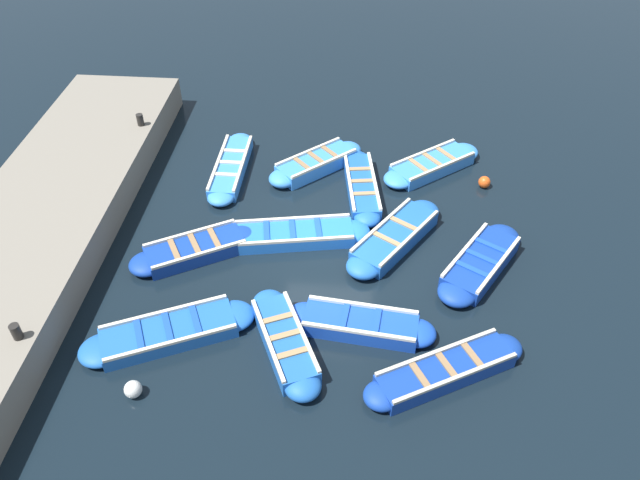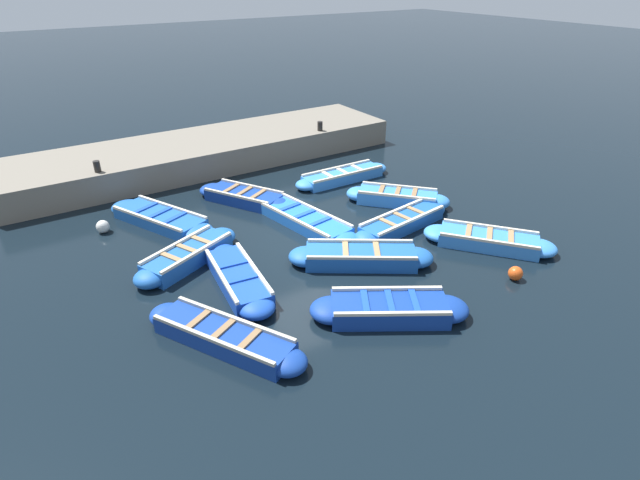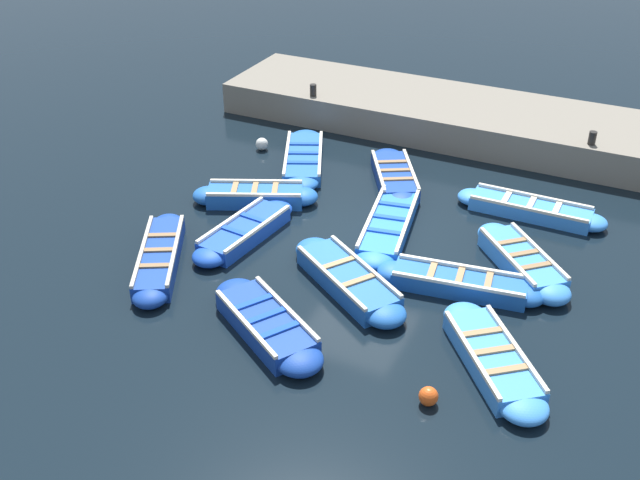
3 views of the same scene
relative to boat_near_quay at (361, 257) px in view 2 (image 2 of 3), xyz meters
The scene contains 18 objects.
ground_plane 1.75m from the boat_near_quay, 14.75° to the left, with size 120.00×120.00×0.00m, color black.
boat_near_quay is the anchor object (origin of this frame).
boat_broadside 2.20m from the boat_near_quay, 158.92° to the left, with size 2.52×3.31×0.45m.
boat_outer_right 4.29m from the boat_near_quay, 56.75° to the left, with size 1.99×3.18×0.46m.
boat_mid_row 2.31m from the boat_near_quay, 66.84° to the right, with size 1.20×3.56×0.42m.
boat_tucked 5.00m from the boat_near_quay, ahead, with size 3.30×2.39×0.41m.
boat_centre 5.48m from the boat_near_quay, 30.29° to the right, with size 0.81×3.64×0.40m.
boat_alongside 3.05m from the boat_near_quay, 75.33° to the left, with size 3.38×1.16×0.42m.
boat_bow_out 3.54m from the boat_near_quay, 108.33° to the right, with size 3.18×2.78×0.41m.
boat_end_of_row 6.02m from the boat_near_quay, 35.73° to the left, with size 3.84×2.42×0.38m.
boat_far_corner 4.18m from the boat_near_quay, 103.73° to the left, with size 3.57×2.40×0.43m.
boat_inner_gap 3.85m from the boat_near_quay, 53.91° to the right, with size 2.90×2.75×0.46m.
boat_outer_left 2.60m from the boat_near_quay, ahead, with size 4.08×1.57×0.38m.
quay_wall 8.92m from the boat_near_quay, ahead, with size 3.47×14.18×0.93m.
bollard_north 8.40m from the boat_near_quay, 25.76° to the right, with size 0.20×0.20×0.35m, color black.
bollard_mid_north 8.82m from the boat_near_quay, 30.98° to the left, with size 0.20×0.20×0.35m, color black.
buoy_orange_near 7.23m from the boat_near_quay, 43.96° to the left, with size 0.36×0.36×0.36m, color silver.
buoy_yellow_far 3.66m from the boat_near_quay, 133.97° to the right, with size 0.34×0.34×0.34m, color #E05119.
Camera 2 is at (-10.06, 6.14, 6.51)m, focal length 28.00 mm.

